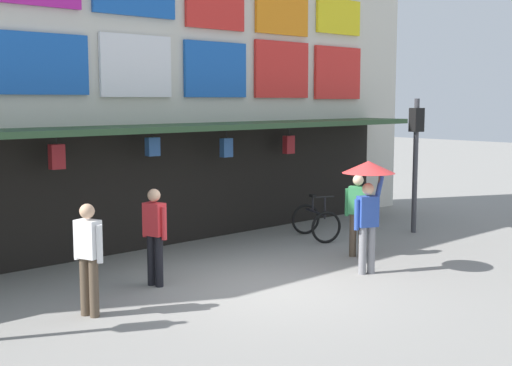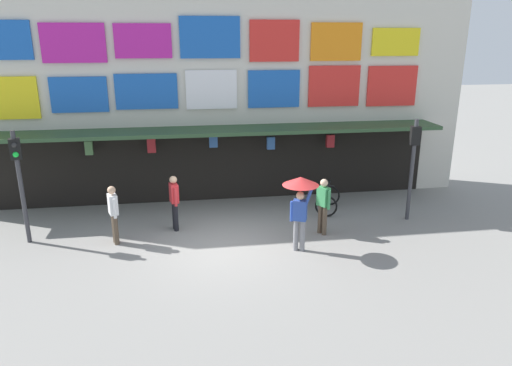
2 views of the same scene
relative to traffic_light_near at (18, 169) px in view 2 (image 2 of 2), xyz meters
The scene contains 9 objects.
ground_plane 5.93m from the traffic_light_near, 11.87° to the right, with size 80.00×80.00×0.00m, color gray.
shopfront 6.66m from the traffic_light_near, 32.35° to the left, with size 18.00×2.60×8.00m.
traffic_light_near is the anchor object (origin of this frame).
traffic_light_far 11.33m from the traffic_light_near, ahead, with size 0.33×0.35×3.20m.
bicycle_parked 9.28m from the traffic_light_near, ahead, with size 1.11×1.35×1.05m.
pedestrian_in_yellow 4.26m from the traffic_light_near, ahead, with size 0.29×0.52×1.68m.
pedestrian_with_umbrella 7.60m from the traffic_light_near, 12.74° to the right, with size 0.96×0.96×2.08m.
pedestrian_in_blue 2.75m from the traffic_light_near, 10.38° to the right, with size 0.32×0.51×1.68m.
pedestrian_in_green 8.45m from the traffic_light_near, ahead, with size 0.36×0.48×1.68m.
Camera 2 is at (-0.93, -11.81, 5.57)m, focal length 32.87 mm.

